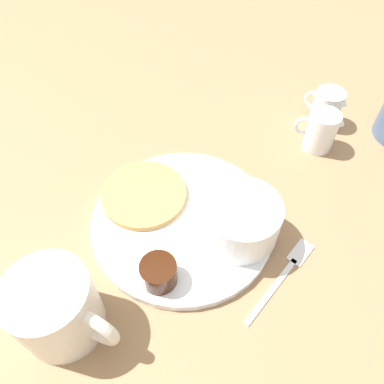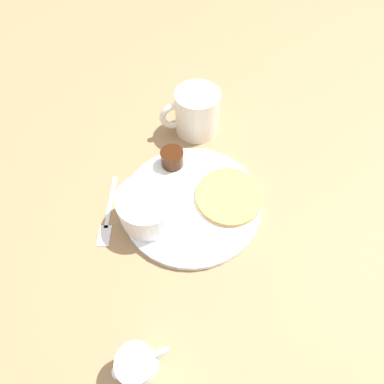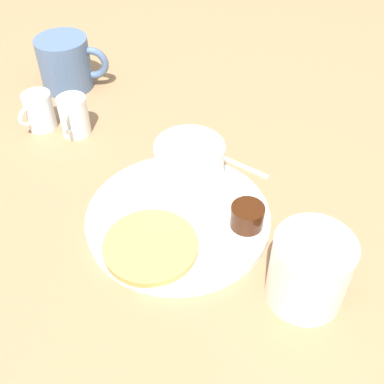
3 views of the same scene
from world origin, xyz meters
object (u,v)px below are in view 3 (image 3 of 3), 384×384
Objects in this scene: coffee_mug at (310,268)px; second_mug at (66,63)px; creamer_pitcher_near at (74,116)px; plate at (178,218)px; fork at (218,155)px; bowl at (189,161)px; creamer_pitcher_far at (39,111)px.

coffee_mug is 0.58m from second_mug.
coffee_mug reaches higher than creamer_pitcher_near.
fork is at bearing -126.22° from plate.
creamer_pitcher_near is (0.15, -0.16, -0.01)m from bowl.
plate is 0.40m from second_mug.
second_mug is (0.24, -0.52, 0.00)m from coffee_mug.
second_mug is (-0.05, -0.12, 0.01)m from creamer_pitcher_far.
bowl is at bearing 133.74° from creamer_pitcher_near.
second_mug is (0.16, -0.31, 0.00)m from bowl.
fork is at bearing 129.53° from second_mug.
bowl is at bearing 137.70° from creamer_pitcher_far.
creamer_pitcher_near is (0.12, -0.23, 0.03)m from plate.
coffee_mug is at bearing 126.32° from creamer_pitcher_far.
coffee_mug is (-0.12, 0.14, 0.04)m from plate.
plate is 0.26m from creamer_pitcher_near.
coffee_mug is at bearing 115.16° from second_mug.
second_mug is (0.21, -0.26, 0.04)m from fork.
bowl reaches higher than creamer_pitcher_far.
creamer_pitcher_far is at bearing -27.71° from fork.
second_mug is (0.00, -0.15, 0.01)m from creamer_pitcher_near.
second_mug is at bearing -88.56° from creamer_pitcher_near.
coffee_mug is at bearing 112.49° from bowl.
creamer_pitcher_far reaches higher than fork.
fork is 0.91× the size of second_mug.
bowl is (-0.03, -0.07, 0.04)m from plate.
creamer_pitcher_far is at bearing -55.73° from plate.
second_mug is at bearing -50.47° from fork.
bowl reaches higher than fork.
creamer_pitcher_near is (0.24, -0.37, -0.01)m from coffee_mug.
creamer_pitcher_near is at bearing 152.08° from creamer_pitcher_far.
fork is (-0.26, 0.14, -0.03)m from creamer_pitcher_far.
creamer_pitcher_far is (0.30, -0.40, -0.01)m from coffee_mug.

